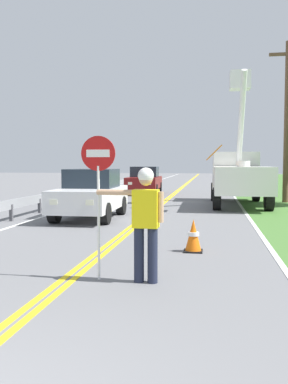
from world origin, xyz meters
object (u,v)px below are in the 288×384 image
Objects in this scene: utility_bucket_truck at (238,174)px; traffic_cone_lead at (193,236)px; flagger_worker at (145,217)px; stop_sign_paddle at (98,175)px; oncoming_sedan_nearest at (91,194)px; utility_pole_near at (287,119)px; oncoming_sedan_second at (144,181)px.

traffic_cone_lead is at bearing -98.36° from utility_bucket_truck.
stop_sign_paddle is (-0.77, 0.04, 0.66)m from flagger_worker.
utility_pole_near reaches higher than oncoming_sedan_nearest.
utility_pole_near is at bearing 72.56° from flagger_worker.
traffic_cone_lead is (1.42, 2.41, -1.37)m from stop_sign_paddle.
utility_pole_near reaches higher than stop_sign_paddle.
flagger_worker is 2.63m from traffic_cone_lead.
oncoming_sedan_nearest is at bearing -89.80° from oncoming_sedan_second.
traffic_cone_lead is (3.77, -16.80, -0.50)m from oncoming_sedan_second.
utility_bucket_truck is at bearing 47.76° from oncoming_sedan_nearest.
stop_sign_paddle is 19.37m from oncoming_sedan_second.
flagger_worker is at bearing -67.38° from oncoming_sedan_nearest.
stop_sign_paddle is 0.30× the size of utility_pole_near.
utility_pole_near reaches higher than utility_bucket_truck.
stop_sign_paddle reaches higher than oncoming_sedan_second.
flagger_worker is 19.51m from oncoming_sedan_second.
utility_pole_near reaches higher than oncoming_sedan_second.
flagger_worker is at bearing -105.00° from traffic_cone_lead.
oncoming_sedan_nearest is 0.54× the size of utility_pole_near.
utility_bucket_truck is 1.66× the size of oncoming_sedan_nearest.
utility_bucket_truck is 7.92m from oncoming_sedan_nearest.
utility_pole_near is (7.67, 7.27, 3.20)m from oncoming_sedan_nearest.
oncoming_sedan_second is at bearing 149.13° from utility_pole_near.
oncoming_sedan_second is at bearing 96.96° from stop_sign_paddle.
oncoming_sedan_second is 0.54× the size of utility_pole_near.
utility_pole_near is at bearing -30.87° from oncoming_sedan_second.
oncoming_sedan_second is 5.93× the size of traffic_cone_lead.
flagger_worker is 13.42m from utility_bucket_truck.
oncoming_sedan_nearest is (-2.30, 7.33, -0.88)m from stop_sign_paddle.
oncoming_sedan_second is at bearing 102.64° from traffic_cone_lead.
stop_sign_paddle reaches higher than traffic_cone_lead.
stop_sign_paddle is at bearing 176.73° from flagger_worker.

